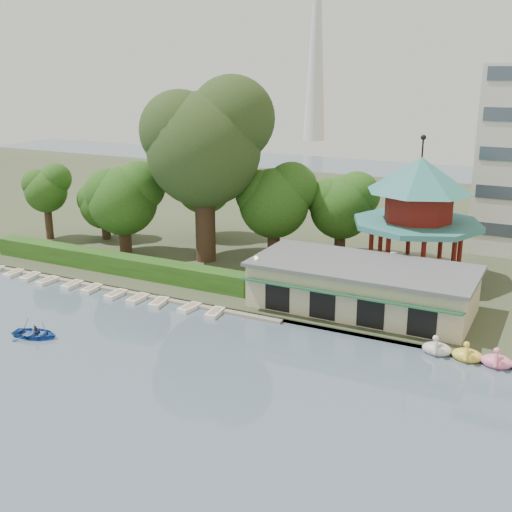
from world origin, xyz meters
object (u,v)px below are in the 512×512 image
Objects in this scene: boathouse at (362,286)px; pavilion at (418,206)px; dock at (119,289)px; rowboat_with_passengers at (35,331)px; big_tree at (206,140)px.

pavilion reaches higher than boathouse.
dock is 11.64m from rowboat_with_passengers.
big_tree is at bearing -169.64° from pavilion.
pavilion reaches higher than dock.
boathouse is at bearing 12.24° from dock.
pavilion is (24.00, 14.80, 7.36)m from dock.
big_tree is (-20.84, -3.81, 5.52)m from pavilion.
rowboat_with_passengers reaches higher than dock.
pavilion is at bearing 78.72° from boathouse.
pavilion is 2.37× the size of rowboat_with_passengers.
rowboat_with_passengers is at bearing -95.26° from big_tree.
dock is 29.14m from pavilion.
boathouse is 3.26× the size of rowboat_with_passengers.
big_tree is at bearing 84.74° from rowboat_with_passengers.
dock is at bearing -167.76° from boathouse.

